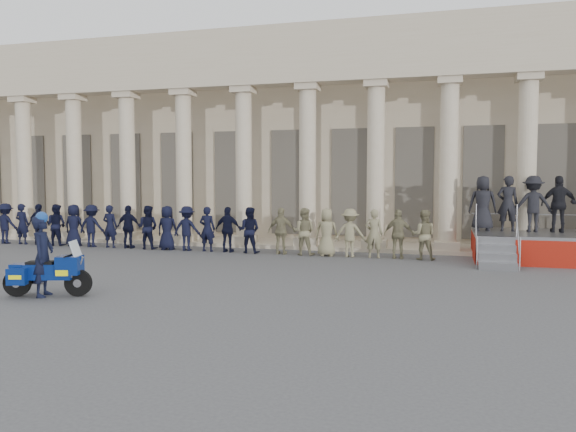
% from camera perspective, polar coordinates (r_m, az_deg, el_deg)
% --- Properties ---
extents(ground, '(90.00, 90.00, 0.00)m').
position_cam_1_polar(ground, '(14.73, -10.54, -6.93)').
color(ground, '#464648').
rests_on(ground, ground).
extents(building, '(40.00, 12.50, 9.00)m').
position_cam_1_polar(building, '(28.49, 2.69, 7.51)').
color(building, '#BBA88C').
rests_on(building, ground).
extents(officer_rank, '(17.88, 0.64, 1.68)m').
position_cam_1_polar(officer_rank, '(21.39, -10.01, -1.26)').
color(officer_rank, black).
rests_on(officer_rank, ground).
extents(reviewing_stand, '(4.92, 4.32, 2.82)m').
position_cam_1_polar(reviewing_stand, '(20.49, 24.79, 0.31)').
color(reviewing_stand, gray).
rests_on(reviewing_stand, ground).
extents(motorcycle, '(1.99, 1.08, 1.31)m').
position_cam_1_polar(motorcycle, '(14.23, -23.17, -5.26)').
color(motorcycle, black).
rests_on(motorcycle, ground).
extents(rider, '(0.63, 0.79, 1.98)m').
position_cam_1_polar(rider, '(14.21, -23.64, -3.62)').
color(rider, black).
rests_on(rider, ground).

